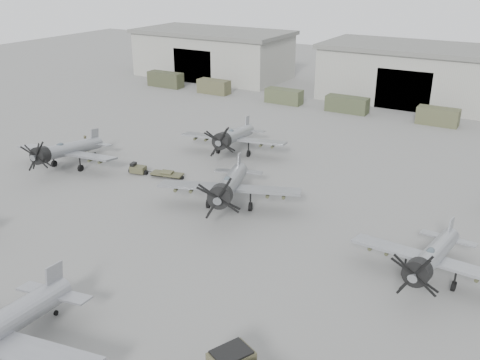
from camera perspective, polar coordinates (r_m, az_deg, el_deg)
The scene contains 14 objects.
ground at distance 37.18m, azimuth -6.18°, elevation -11.87°, with size 220.00×220.00×0.00m, color slate.
hangar_left at distance 104.63m, azimuth -2.90°, elevation 13.34°, with size 29.00×14.80×8.70m.
hangar_center at distance 89.83m, azimuth 18.21°, elevation 10.76°, with size 29.00×14.80×8.70m.
support_truck_0 at distance 96.96m, azimuth -7.95°, elevation 10.58°, with size 6.56×2.20×2.58m, color #383B26.
support_truck_1 at distance 91.13m, azimuth -2.81°, elevation 9.92°, with size 5.53×2.20×2.33m, color #494930.
support_truck_2 at distance 84.83m, azimuth 4.70°, elevation 8.90°, with size 5.83×2.20×2.25m, color #42492F.
support_truck_3 at distance 80.99m, azimuth 11.35°, elevation 7.91°, with size 6.24×2.20×2.32m, color #3B412A.
support_truck_4 at distance 77.88m, azimuth 20.35°, elevation 6.38°, with size 5.50×2.20×2.36m, color #46482F.
aircraft_mid_0 at distance 59.81m, azimuth -18.23°, elevation 3.01°, with size 11.78×10.60×4.68m.
aircraft_mid_1 at distance 47.37m, azimuth -1.21°, elevation -0.60°, with size 12.72×11.49×5.15m.
aircraft_mid_2 at distance 39.12m, azimuth 19.73°, elevation -7.79°, with size 11.31×10.18×4.52m.
aircraft_far_0 at distance 61.02m, azimuth -0.78°, elevation 4.64°, with size 12.35×11.12×4.91m.
tug_trailer at distance 56.62m, azimuth -9.69°, elevation 0.95°, with size 5.94×2.27×1.18m.
ground_crew at distance 65.12m, azimuth -16.10°, elevation 3.76°, with size 0.72×0.47×1.98m, color #46442E.
Camera 1 is at (18.88, -24.29, 20.88)m, focal length 40.00 mm.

